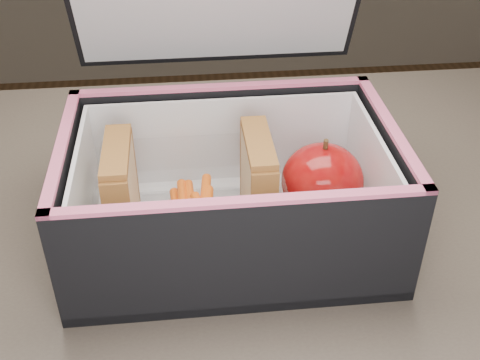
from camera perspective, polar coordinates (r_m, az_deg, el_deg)
The scene contains 8 objects.
kitchen_table at distance 0.66m, azimuth -3.35°, elevation -13.44°, with size 1.20×0.80×0.75m.
lunch_bag at distance 0.59m, azimuth -0.92°, elevation -0.04°, with size 0.31×0.29×0.31m.
plastic_tub at distance 0.59m, azimuth -4.66°, elevation -1.89°, with size 0.17×0.12×0.07m, color white, non-canonical shape.
sandwich_left at distance 0.59m, azimuth -11.18°, elevation -1.06°, with size 0.02×0.09×0.10m.
sandwich_right at distance 0.59m, azimuth 1.70°, elevation -0.23°, with size 0.02×0.09×0.10m.
carrot_sticks at distance 0.60m, azimuth -4.63°, elevation -3.39°, with size 0.05×0.12×0.03m.
paper_napkin at distance 0.64m, azimuth 7.41°, elevation -2.73°, with size 0.08×0.08×0.01m, color white.
red_apple at distance 0.60m, azimuth 7.80°, elevation -0.08°, with size 0.10×0.10×0.09m.
Camera 1 is at (-0.01, -0.44, 1.16)m, focal length 45.00 mm.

